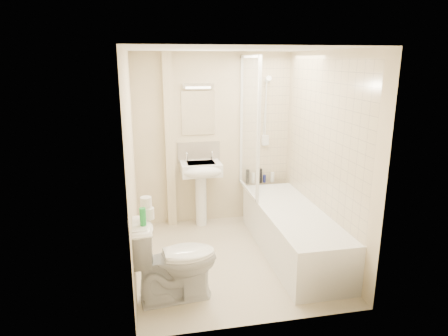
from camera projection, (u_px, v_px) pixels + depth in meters
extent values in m
plane|color=beige|center=(232.00, 258.00, 4.77)|extent=(2.50, 2.50, 0.00)
cube|color=beige|center=(213.00, 140.00, 5.63)|extent=(2.20, 0.02, 2.40)
cube|color=beige|center=(131.00, 166.00, 4.24)|extent=(0.02, 2.50, 2.40)
cube|color=beige|center=(324.00, 156.00, 4.66)|extent=(0.02, 2.50, 2.40)
cube|color=white|center=(233.00, 49.00, 4.13)|extent=(2.20, 2.50, 0.02)
cube|color=beige|center=(265.00, 122.00, 5.70)|extent=(0.70, 0.01, 1.75)
cube|color=beige|center=(324.00, 137.00, 4.60)|extent=(0.01, 2.10, 1.75)
cube|color=beige|center=(169.00, 142.00, 5.46)|extent=(0.12, 0.12, 2.40)
cube|color=beige|center=(199.00, 152.00, 5.63)|extent=(0.60, 0.02, 0.30)
cube|color=white|center=(198.00, 113.00, 5.48)|extent=(0.46, 0.01, 0.60)
cube|color=silver|center=(198.00, 86.00, 5.36)|extent=(0.42, 0.07, 0.07)
cube|color=white|center=(292.00, 232.00, 4.84)|extent=(0.70, 2.10, 0.55)
cube|color=white|center=(293.00, 215.00, 4.79)|extent=(0.56, 1.96, 0.05)
cube|color=white|center=(249.00, 126.00, 5.22)|extent=(0.01, 0.90, 1.80)
cube|color=white|center=(241.00, 121.00, 5.62)|extent=(0.04, 0.04, 1.80)
cube|color=white|center=(259.00, 132.00, 4.79)|extent=(0.04, 0.04, 1.80)
cube|color=white|center=(250.00, 57.00, 4.99)|extent=(0.04, 0.90, 0.04)
cube|color=white|center=(248.00, 190.00, 5.45)|extent=(0.04, 0.90, 0.03)
cylinder|color=white|center=(266.00, 114.00, 5.65)|extent=(0.02, 0.02, 0.90)
cylinder|color=white|center=(265.00, 145.00, 5.77)|extent=(0.05, 0.05, 0.02)
cylinder|color=white|center=(267.00, 81.00, 5.53)|extent=(0.05, 0.05, 0.02)
cylinder|color=white|center=(268.00, 79.00, 5.46)|extent=(0.08, 0.11, 0.11)
cube|color=white|center=(265.00, 140.00, 5.75)|extent=(0.10, 0.05, 0.14)
cylinder|color=white|center=(265.00, 111.00, 5.61)|extent=(0.01, 0.13, 0.84)
cylinder|color=white|center=(201.00, 200.00, 5.65)|extent=(0.16, 0.16, 0.74)
cube|color=white|center=(201.00, 168.00, 5.50)|extent=(0.55, 0.42, 0.17)
ellipsoid|color=white|center=(203.00, 172.00, 5.34)|extent=(0.55, 0.23, 0.17)
cube|color=silver|center=(201.00, 164.00, 5.48)|extent=(0.38, 0.27, 0.04)
cylinder|color=white|center=(187.00, 158.00, 5.53)|extent=(0.03, 0.03, 0.10)
cylinder|color=white|center=(212.00, 156.00, 5.60)|extent=(0.03, 0.03, 0.10)
sphere|color=white|center=(187.00, 154.00, 5.52)|extent=(0.04, 0.04, 0.04)
sphere|color=white|center=(212.00, 152.00, 5.59)|extent=(0.04, 0.04, 0.04)
cylinder|color=black|center=(248.00, 177.00, 5.78)|extent=(0.05, 0.05, 0.20)
cylinder|color=white|center=(253.00, 178.00, 5.81)|extent=(0.05, 0.05, 0.15)
cylinder|color=black|center=(260.00, 176.00, 5.82)|extent=(0.06, 0.06, 0.21)
cylinder|color=navy|center=(264.00, 179.00, 5.84)|extent=(0.04, 0.04, 0.11)
cylinder|color=white|center=(272.00, 177.00, 5.86)|extent=(0.06, 0.06, 0.15)
imported|color=white|center=(175.00, 259.00, 3.87)|extent=(0.63, 0.92, 0.84)
cylinder|color=white|center=(148.00, 213.00, 3.76)|extent=(0.11, 0.11, 0.11)
cylinder|color=white|center=(146.00, 202.00, 3.74)|extent=(0.10, 0.10, 0.11)
cylinder|color=green|center=(143.00, 217.00, 3.60)|extent=(0.06, 0.06, 0.17)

